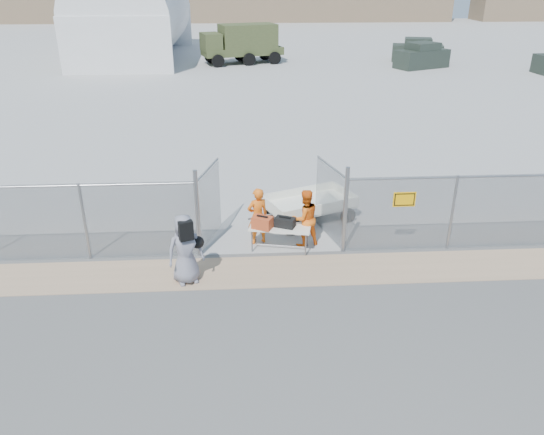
{
  "coord_description": "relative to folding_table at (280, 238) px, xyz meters",
  "views": [
    {
      "loc": [
        -0.78,
        -11.01,
        7.16
      ],
      "look_at": [
        0.0,
        2.0,
        1.1
      ],
      "focal_mm": 35.0,
      "sensor_mm": 36.0,
      "label": 1
    }
  ],
  "objects": [
    {
      "name": "parked_vehicle_near",
      "position": [
        13.79,
        30.44,
        0.62
      ],
      "size": [
        4.76,
        3.59,
        1.96
      ],
      "primitive_type": null,
      "rotation": [
        0.0,
        0.0,
        0.43
      ],
      "color": "#283129",
      "rests_on": "ground"
    },
    {
      "name": "dirt_strip",
      "position": [
        -0.24,
        -1.22,
        -0.35
      ],
      "size": [
        44.0,
        1.6,
        0.01
      ],
      "primitive_type": "cube",
      "color": "tan",
      "rests_on": "ground"
    },
    {
      "name": "security_worker_right",
      "position": [
        0.72,
        0.23,
        0.49
      ],
      "size": [
        0.99,
        0.88,
        1.7
      ],
      "primitive_type": "imported",
      "rotation": [
        0.0,
        0.0,
        3.49
      ],
      "color": "orange",
      "rests_on": "ground"
    },
    {
      "name": "utility_trailer",
      "position": [
        1.08,
        1.99,
        0.06
      ],
      "size": [
        3.92,
        3.02,
        0.85
      ],
      "primitive_type": null,
      "rotation": [
        0.0,
        0.0,
        0.4
      ],
      "color": "white",
      "rests_on": "ground"
    },
    {
      "name": "security_worker_left",
      "position": [
        -0.61,
        0.43,
        0.49
      ],
      "size": [
        0.72,
        0.59,
        1.7
      ],
      "primitive_type": "imported",
      "rotation": [
        0.0,
        0.0,
        3.48
      ],
      "color": "orange",
      "rests_on": "ground"
    },
    {
      "name": "military_truck",
      "position": [
        -0.74,
        33.63,
        1.24
      ],
      "size": [
        7.12,
        4.24,
        3.19
      ],
      "primitive_type": null,
      "rotation": [
        0.0,
        0.0,
        0.28
      ],
      "color": "#414B27",
      "rests_on": "ground"
    },
    {
      "name": "quonset_hangar",
      "position": [
        -10.24,
        37.78,
        3.64
      ],
      "size": [
        9.0,
        18.0,
        8.0
      ],
      "primitive_type": null,
      "color": "silver",
      "rests_on": "ground"
    },
    {
      "name": "parked_vehicle_mid",
      "position": [
        14.47,
        33.79,
        0.6
      ],
      "size": [
        4.61,
        2.96,
        1.92
      ],
      "primitive_type": null,
      "rotation": [
        0.0,
        0.0,
        -0.26
      ],
      "color": "#283129",
      "rests_on": "ground"
    },
    {
      "name": "chain_link_fence",
      "position": [
        -0.24,
        -0.22,
        0.74
      ],
      "size": [
        40.0,
        0.2,
        2.2
      ],
      "primitive_type": null,
      "color": "gray",
      "rests_on": "ground"
    },
    {
      "name": "black_duffel",
      "position": [
        0.13,
        -0.02,
        0.49
      ],
      "size": [
        0.63,
        0.51,
        0.26
      ],
      "primitive_type": "cube",
      "rotation": [
        0.0,
        0.0,
        -0.42
      ],
      "color": "black",
      "rests_on": "folding_table"
    },
    {
      "name": "ground",
      "position": [
        -0.24,
        -2.22,
        -0.36
      ],
      "size": [
        160.0,
        160.0,
        0.0
      ],
      "primitive_type": "plane",
      "color": "#424242"
    },
    {
      "name": "visitor",
      "position": [
        -2.47,
        -1.57,
        0.56
      ],
      "size": [
        1.05,
        0.86,
        1.84
      ],
      "primitive_type": "imported",
      "rotation": [
        0.0,
        0.0,
        0.36
      ],
      "color": "gray",
      "rests_on": "ground"
    },
    {
      "name": "orange_bag",
      "position": [
        -0.5,
        -0.07,
        0.52
      ],
      "size": [
        0.63,
        0.55,
        0.33
      ],
      "primitive_type": "cube",
      "rotation": [
        0.0,
        0.0,
        -0.46
      ],
      "color": "#C74B24",
      "rests_on": "folding_table"
    },
    {
      "name": "tarmac_inside",
      "position": [
        -0.24,
        39.78,
        -0.35
      ],
      "size": [
        160.0,
        80.0,
        0.01
      ],
      "primitive_type": "cube",
      "color": "#A5A5A3",
      "rests_on": "ground"
    },
    {
      "name": "folding_table",
      "position": [
        0.0,
        0.0,
        0.0
      ],
      "size": [
        1.8,
        1.04,
        0.72
      ],
      "primitive_type": null,
      "rotation": [
        0.0,
        0.0,
        -0.21
      ],
      "color": "white",
      "rests_on": "ground"
    }
  ]
}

